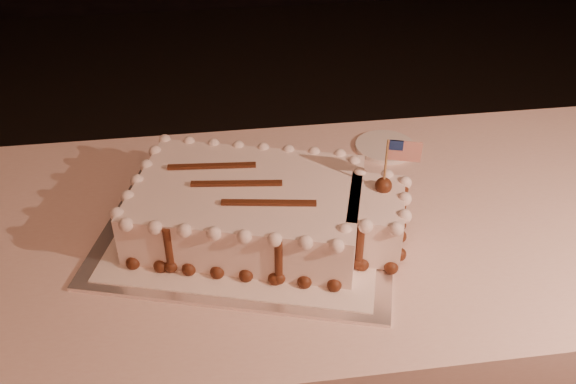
{
  "coord_description": "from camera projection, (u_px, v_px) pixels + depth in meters",
  "views": [
    {
      "loc": [
        -0.31,
        -0.43,
        1.58
      ],
      "look_at": [
        -0.16,
        0.59,
        0.84
      ],
      "focal_mm": 40.0,
      "sensor_mm": 36.0,
      "label": 1
    }
  ],
  "objects": [
    {
      "name": "sheet_cake",
      "position": [
        263.0,
        209.0,
        1.27
      ],
      "size": [
        0.58,
        0.42,
        0.22
      ],
      "color": "white",
      "rests_on": "doily"
    },
    {
      "name": "side_plate",
      "position": [
        385.0,
        147.0,
        1.56
      ],
      "size": [
        0.15,
        0.15,
        0.01
      ],
      "primitive_type": "cylinder",
      "color": "white",
      "rests_on": "banquet_table"
    },
    {
      "name": "banquet_table",
      "position": [
        353.0,
        338.0,
        1.57
      ],
      "size": [
        2.4,
        0.8,
        0.75
      ],
      "primitive_type": "cube",
      "color": "beige",
      "rests_on": "ground"
    },
    {
      "name": "doily",
      "position": [
        249.0,
        228.0,
        1.3
      ],
      "size": [
        0.61,
        0.53,
        0.0
      ],
      "primitive_type": "cube",
      "rotation": [
        0.0,
        0.0,
        -0.29
      ],
      "color": "white",
      "rests_on": "cake_board"
    },
    {
      "name": "cake_board",
      "position": [
        249.0,
        230.0,
        1.3
      ],
      "size": [
        0.69,
        0.59,
        0.01
      ],
      "primitive_type": "cube",
      "rotation": [
        0.0,
        0.0,
        -0.29
      ],
      "color": "white",
      "rests_on": "banquet_table"
    }
  ]
}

